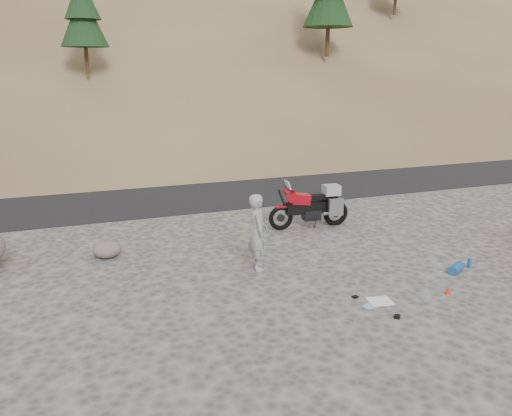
% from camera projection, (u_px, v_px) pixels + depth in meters
% --- Properties ---
extents(ground, '(140.00, 140.00, 0.00)m').
position_uv_depth(ground, '(311.00, 273.00, 11.22)').
color(ground, '#42403D').
rests_on(ground, ground).
extents(road, '(120.00, 7.00, 0.05)m').
position_uv_depth(road, '(210.00, 187.00, 19.38)').
color(road, black).
rests_on(road, ground).
extents(motorcycle, '(2.44, 0.78, 1.45)m').
position_uv_depth(motorcycle, '(313.00, 206.00, 14.29)').
color(motorcycle, black).
rests_on(motorcycle, ground).
extents(man, '(0.53, 0.71, 1.76)m').
position_uv_depth(man, '(258.00, 268.00, 11.48)').
color(man, '#97979C').
rests_on(man, ground).
extents(small_rock, '(0.75, 0.69, 0.42)m').
position_uv_depth(small_rock, '(107.00, 249.00, 12.09)').
color(small_rock, '#615A53').
rests_on(small_rock, ground).
extents(gear_white_cloth, '(0.50, 0.46, 0.02)m').
position_uv_depth(gear_white_cloth, '(380.00, 301.00, 9.83)').
color(gear_white_cloth, white).
rests_on(gear_white_cloth, ground).
extents(gear_blue_mat, '(0.53, 0.41, 0.20)m').
position_uv_depth(gear_blue_mat, '(457.00, 268.00, 11.23)').
color(gear_blue_mat, '#174D8B').
rests_on(gear_blue_mat, ground).
extents(gear_bottle, '(0.09, 0.09, 0.23)m').
position_uv_depth(gear_bottle, '(469.00, 263.00, 11.48)').
color(gear_bottle, '#174D8B').
rests_on(gear_bottle, ground).
extents(gear_funnel, '(0.15, 0.15, 0.16)m').
position_uv_depth(gear_funnel, '(448.00, 290.00, 10.14)').
color(gear_funnel, red).
rests_on(gear_funnel, ground).
extents(gear_glove_a, '(0.13, 0.10, 0.03)m').
position_uv_depth(gear_glove_a, '(355.00, 297.00, 10.00)').
color(gear_glove_a, black).
rests_on(gear_glove_a, ground).
extents(gear_glove_b, '(0.17, 0.17, 0.05)m').
position_uv_depth(gear_glove_b, '(397.00, 316.00, 9.19)').
color(gear_glove_b, black).
rests_on(gear_glove_b, ground).
extents(gear_blue_cloth, '(0.31, 0.28, 0.01)m').
position_uv_depth(gear_blue_cloth, '(369.00, 306.00, 9.65)').
color(gear_blue_cloth, '#86ABCF').
rests_on(gear_blue_cloth, ground).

